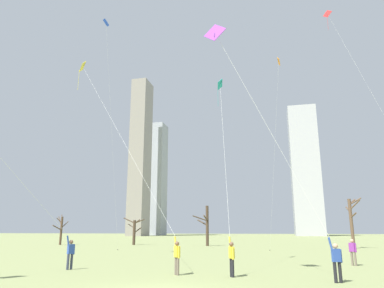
{
  "coord_description": "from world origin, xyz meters",
  "views": [
    {
      "loc": [
        4.3,
        -12.35,
        2.18
      ],
      "look_at": [
        0.0,
        6.0,
        6.78
      ],
      "focal_mm": 33.02,
      "sensor_mm": 36.0,
      "label": 1
    }
  ],
  "objects": [
    {
      "name": "bare_tree_center",
      "position": [
        -5.39,
        37.99,
        2.92
      ],
      "size": [
        2.2,
        2.64,
        5.55
      ],
      "color": "#423326",
      "rests_on": "ground"
    },
    {
      "name": "distant_kite_drifting_left_red",
      "position": [
        11.05,
        21.02,
        21.21
      ],
      "size": [
        7.27,
        4.06,
        23.89
      ],
      "color": "red",
      "rests_on": "ground"
    },
    {
      "name": "kite_flyer_midfield_center_pink",
      "position": [
        -8.77,
        3.53,
        4.24
      ],
      "size": [
        7.05,
        13.04,
        15.26
      ],
      "color": "#33384C",
      "rests_on": "ground"
    },
    {
      "name": "distant_kite_low_near_trees_blue",
      "position": [
        -12.82,
        19.76,
        21.89
      ],
      "size": [
        0.47,
        6.99,
        24.88
      ],
      "color": "blue",
      "rests_on": "ground"
    },
    {
      "name": "kite_flyer_midfield_right_yellow",
      "position": [
        -3.18,
        7.43,
        4.37
      ],
      "size": [
        12.12,
        9.6,
        17.4
      ],
      "color": "#726656",
      "rests_on": "ground"
    },
    {
      "name": "skyline_slender_spire",
      "position": [
        -46.09,
        114.19,
        30.45
      ],
      "size": [
        6.08,
        9.08,
        60.89
      ],
      "color": "gray",
      "rests_on": "ground"
    },
    {
      "name": "skyline_wide_slab",
      "position": [
        16.24,
        130.11,
        24.89
      ],
      "size": [
        10.58,
        11.74,
        49.78
      ],
      "color": "#B2B2B7",
      "rests_on": "ground"
    },
    {
      "name": "skyline_mid_tower_right",
      "position": [
        -46.08,
        132.2,
        23.99
      ],
      "size": [
        8.61,
        8.67,
        47.99
      ],
      "color": "#9EA3AD",
      "rests_on": "ground"
    },
    {
      "name": "distant_kite_drifting_right_orange",
      "position": [
        5.24,
        23.68,
        17.57
      ],
      "size": [
        2.2,
        5.78,
        20.06
      ],
      "color": "orange",
      "rests_on": "ground"
    },
    {
      "name": "bare_tree_right_of_center",
      "position": [
        -27.55,
        36.56,
        2.34
      ],
      "size": [
        1.78,
        3.04,
        4.51
      ],
      "color": "#4C3828",
      "rests_on": "ground"
    },
    {
      "name": "bare_tree_leftmost",
      "position": [
        13.36,
        35.49,
        3.4
      ],
      "size": [
        1.61,
        2.91,
        6.1
      ],
      "color": "brown",
      "rests_on": "ground"
    },
    {
      "name": "bystander_far_off_by_trees",
      "position": [
        8.9,
        12.6,
        0.9
      ],
      "size": [
        0.39,
        0.38,
        1.62
      ],
      "color": "#726656",
      "rests_on": "ground"
    },
    {
      "name": "bare_tree_rightmost",
      "position": [
        -16.78,
        39.17,
        2.14
      ],
      "size": [
        3.28,
        1.48,
        4.07
      ],
      "color": "#423326",
      "rests_on": "ground"
    },
    {
      "name": "kite_flyer_far_back_purple",
      "position": [
        5.58,
        4.52,
        3.53
      ],
      "size": [
        6.03,
        0.62,
        13.21
      ],
      "color": "black",
      "rests_on": "ground"
    },
    {
      "name": "kite_flyer_midfield_left_teal",
      "position": [
        1.94,
        6.2,
        2.43
      ],
      "size": [
        1.68,
        7.14,
        13.13
      ],
      "color": "black",
      "rests_on": "ground"
    }
  ]
}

